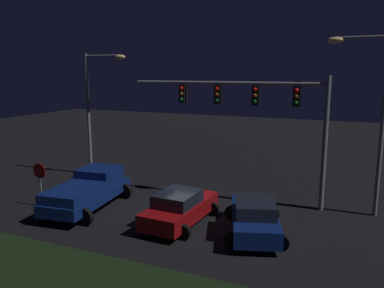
% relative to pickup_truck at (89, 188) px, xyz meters
% --- Properties ---
extents(ground_plane, '(80.00, 80.00, 0.00)m').
position_rel_pickup_truck_xyz_m(ground_plane, '(4.81, 1.36, -1.00)').
color(ground_plane, black).
extents(pickup_truck, '(3.28, 5.59, 1.80)m').
position_rel_pickup_truck_xyz_m(pickup_truck, '(0.00, 0.00, 0.00)').
color(pickup_truck, navy).
rests_on(pickup_truck, ground_plane).
extents(car_sedan, '(2.63, 4.49, 1.51)m').
position_rel_pickup_truck_xyz_m(car_sedan, '(5.00, -0.13, -0.26)').
color(car_sedan, maroon).
rests_on(car_sedan, ground_plane).
extents(car_sedan_far, '(3.32, 4.74, 1.51)m').
position_rel_pickup_truck_xyz_m(car_sedan_far, '(8.32, 0.09, -0.26)').
color(car_sedan_far, navy).
rests_on(car_sedan_far, ground_plane).
extents(traffic_signal_gantry, '(10.32, 0.56, 6.50)m').
position_rel_pickup_truck_xyz_m(traffic_signal_gantry, '(7.24, 4.20, 4.03)').
color(traffic_signal_gantry, slate).
rests_on(traffic_signal_gantry, ground_plane).
extents(street_lamp_left, '(3.00, 0.44, 7.78)m').
position_rel_pickup_truck_xyz_m(street_lamp_left, '(-3.37, 5.32, 3.97)').
color(street_lamp_left, slate).
rests_on(street_lamp_left, ground_plane).
extents(street_lamp_right, '(2.70, 0.44, 8.34)m').
position_rel_pickup_truck_xyz_m(street_lamp_right, '(12.48, 4.43, 4.24)').
color(street_lamp_right, slate).
rests_on(street_lamp_right, ground_plane).
extents(stop_sign, '(0.76, 0.08, 2.23)m').
position_rel_pickup_truck_xyz_m(stop_sign, '(-2.32, -0.84, 0.56)').
color(stop_sign, slate).
rests_on(stop_sign, ground_plane).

